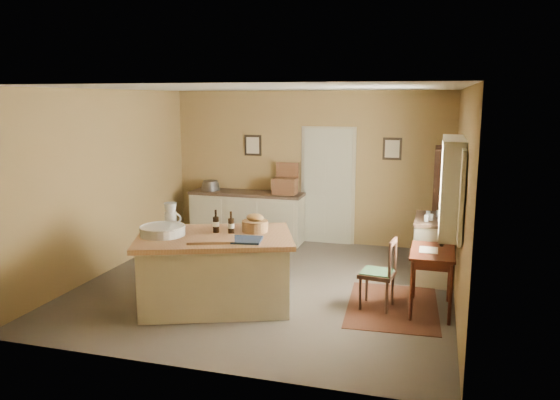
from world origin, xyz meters
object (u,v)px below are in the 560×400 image
Objects in this scene: writing_desk at (432,259)px; shelving_unit at (445,205)px; work_island at (214,268)px; desk_chair at (377,274)px; sideboard at (248,215)px; right_cabinet at (433,248)px.

writing_desk is 2.25m from shelving_unit.
desk_chair is (1.96, 0.48, -0.05)m from work_island.
shelving_unit is at bearing -5.21° from sideboard.
sideboard is (-0.66, 3.11, -0.00)m from work_island.
sideboard reaches higher than writing_desk.
work_island is at bearing -134.54° from shelving_unit.
sideboard is at bearing 142.10° from writing_desk.
shelving_unit is (2.75, 2.80, 0.43)m from work_island.
shelving_unit is (0.15, 2.23, 0.24)m from writing_desk.
sideboard is at bearing 81.08° from work_island.
shelving_unit reaches higher than work_island.
right_cabinet is at bearing -21.35° from sideboard.
right_cabinet reaches higher than writing_desk.
writing_desk is 0.97× the size of desk_chair.
work_island is 2.22× the size of right_cabinet.
shelving_unit is (0.15, 0.97, 0.45)m from right_cabinet.
right_cabinet is (-0.00, 1.27, -0.21)m from writing_desk.
desk_chair is 1.50m from right_cabinet.
sideboard is 2.38× the size of desk_chair.
work_island is at bearing -144.88° from right_cabinet.
work_island reaches higher than writing_desk.
sideboard is at bearing 174.79° from shelving_unit.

